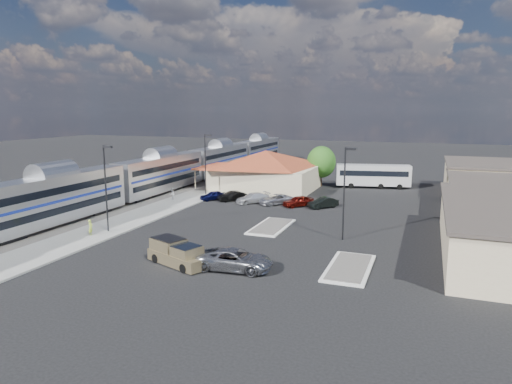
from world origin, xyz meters
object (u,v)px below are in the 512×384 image
(station_depot, at_px, (265,170))
(suv, at_px, (235,260))
(pickup_truck, at_px, (178,254))
(coach_bus, at_px, (373,175))

(station_depot, height_order, suv, station_depot)
(pickup_truck, height_order, suv, pickup_truck)
(pickup_truck, bearing_deg, suv, -62.12)
(station_depot, distance_m, coach_bus, 17.50)
(station_depot, height_order, pickup_truck, station_depot)
(suv, bearing_deg, station_depot, 10.85)
(pickup_truck, height_order, coach_bus, coach_bus)
(station_depot, xyz_separation_m, suv, (10.12, -35.46, -2.29))
(coach_bus, bearing_deg, pickup_truck, 154.44)
(pickup_truck, xyz_separation_m, coach_bus, (10.35, 43.69, 1.21))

